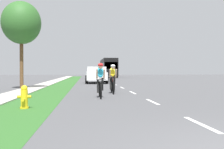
{
  "coord_description": "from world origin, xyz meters",
  "views": [
    {
      "loc": [
        -2.63,
        -3.14,
        1.23
      ],
      "look_at": [
        -0.8,
        14.86,
        0.98
      ],
      "focal_mm": 40.83,
      "sensor_mm": 36.0,
      "label": 1
    }
  ],
  "objects_px": {
    "suv_silver": "(95,73)",
    "cyclist_trailing": "(113,79)",
    "cyclist_distant": "(113,78)",
    "bus_black": "(108,67)",
    "cyclist_lead": "(100,80)",
    "pickup_white": "(96,75)",
    "street_tree_near": "(21,23)",
    "fire_hydrant_yellow": "(24,97)"
  },
  "relations": [
    {
      "from": "suv_silver",
      "to": "cyclist_trailing",
      "type": "bearing_deg",
      "value": -89.65
    },
    {
      "from": "cyclist_trailing",
      "to": "cyclist_distant",
      "type": "height_order",
      "value": "same"
    },
    {
      "from": "cyclist_lead",
      "to": "cyclist_trailing",
      "type": "relative_size",
      "value": 1.0
    },
    {
      "from": "fire_hydrant_yellow",
      "to": "pickup_white",
      "type": "distance_m",
      "value": 17.6
    },
    {
      "from": "cyclist_distant",
      "to": "street_tree_near",
      "type": "distance_m",
      "value": 7.31
    },
    {
      "from": "pickup_white",
      "to": "bus_black",
      "type": "bearing_deg",
      "value": 82.02
    },
    {
      "from": "pickup_white",
      "to": "suv_silver",
      "type": "height_order",
      "value": "suv_silver"
    },
    {
      "from": "cyclist_trailing",
      "to": "bus_black",
      "type": "distance_m",
      "value": 35.4
    },
    {
      "from": "pickup_white",
      "to": "street_tree_near",
      "type": "height_order",
      "value": "street_tree_near"
    },
    {
      "from": "cyclist_distant",
      "to": "pickup_white",
      "type": "height_order",
      "value": "pickup_white"
    },
    {
      "from": "cyclist_lead",
      "to": "cyclist_distant",
      "type": "bearing_deg",
      "value": 76.18
    },
    {
      "from": "cyclist_lead",
      "to": "pickup_white",
      "type": "relative_size",
      "value": 0.34
    },
    {
      "from": "suv_silver",
      "to": "fire_hydrant_yellow",
      "type": "bearing_deg",
      "value": -96.29
    },
    {
      "from": "fire_hydrant_yellow",
      "to": "street_tree_near",
      "type": "relative_size",
      "value": 0.13
    },
    {
      "from": "fire_hydrant_yellow",
      "to": "cyclist_lead",
      "type": "distance_m",
      "value": 4.1
    },
    {
      "from": "fire_hydrant_yellow",
      "to": "suv_silver",
      "type": "xyz_separation_m",
      "value": [
        3.28,
        29.79,
        0.58
      ]
    },
    {
      "from": "cyclist_trailing",
      "to": "pickup_white",
      "type": "relative_size",
      "value": 0.34
    },
    {
      "from": "suv_silver",
      "to": "bus_black",
      "type": "xyz_separation_m",
      "value": [
        2.99,
        10.73,
        1.03
      ]
    },
    {
      "from": "cyclist_distant",
      "to": "bus_black",
      "type": "relative_size",
      "value": 0.15
    },
    {
      "from": "cyclist_lead",
      "to": "pickup_white",
      "type": "xyz_separation_m",
      "value": [
        0.38,
        14.23,
        0.02
      ]
    },
    {
      "from": "fire_hydrant_yellow",
      "to": "cyclist_distant",
      "type": "relative_size",
      "value": 0.44
    },
    {
      "from": "cyclist_lead",
      "to": "street_tree_near",
      "type": "bearing_deg",
      "value": 129.08
    },
    {
      "from": "cyclist_lead",
      "to": "pickup_white",
      "type": "distance_m",
      "value": 14.23
    },
    {
      "from": "cyclist_lead",
      "to": "street_tree_near",
      "type": "distance_m",
      "value": 8.73
    },
    {
      "from": "cyclist_lead",
      "to": "bus_black",
      "type": "relative_size",
      "value": 0.15
    },
    {
      "from": "suv_silver",
      "to": "bus_black",
      "type": "bearing_deg",
      "value": 74.42
    },
    {
      "from": "cyclist_trailing",
      "to": "cyclist_lead",
      "type": "bearing_deg",
      "value": -110.18
    },
    {
      "from": "fire_hydrant_yellow",
      "to": "cyclist_distant",
      "type": "xyz_separation_m",
      "value": [
        3.69,
        7.36,
        0.44
      ]
    },
    {
      "from": "pickup_white",
      "to": "cyclist_lead",
      "type": "bearing_deg",
      "value": -91.52
    },
    {
      "from": "cyclist_trailing",
      "to": "bus_black",
      "type": "xyz_separation_m",
      "value": [
        2.84,
        35.27,
        1.17
      ]
    },
    {
      "from": "pickup_white",
      "to": "suv_silver",
      "type": "bearing_deg",
      "value": 88.81
    },
    {
      "from": "cyclist_distant",
      "to": "bus_black",
      "type": "distance_m",
      "value": 33.28
    },
    {
      "from": "cyclist_distant",
      "to": "suv_silver",
      "type": "height_order",
      "value": "suv_silver"
    },
    {
      "from": "cyclist_lead",
      "to": "cyclist_trailing",
      "type": "height_order",
      "value": "same"
    },
    {
      "from": "cyclist_lead",
      "to": "cyclist_distant",
      "type": "relative_size",
      "value": 1.0
    },
    {
      "from": "bus_black",
      "to": "cyclist_distant",
      "type": "bearing_deg",
      "value": -94.45
    },
    {
      "from": "cyclist_distant",
      "to": "cyclist_trailing",
      "type": "bearing_deg",
      "value": -97.01
    },
    {
      "from": "suv_silver",
      "to": "bus_black",
      "type": "distance_m",
      "value": 11.19
    },
    {
      "from": "fire_hydrant_yellow",
      "to": "cyclist_lead",
      "type": "xyz_separation_m",
      "value": [
        2.65,
        3.11,
        0.44
      ]
    },
    {
      "from": "cyclist_trailing",
      "to": "bus_black",
      "type": "height_order",
      "value": "bus_black"
    },
    {
      "from": "cyclist_lead",
      "to": "cyclist_trailing",
      "type": "distance_m",
      "value": 2.28
    },
    {
      "from": "pickup_white",
      "to": "street_tree_near",
      "type": "xyz_separation_m",
      "value": [
        -5.37,
        -8.07,
        3.63
      ]
    }
  ]
}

